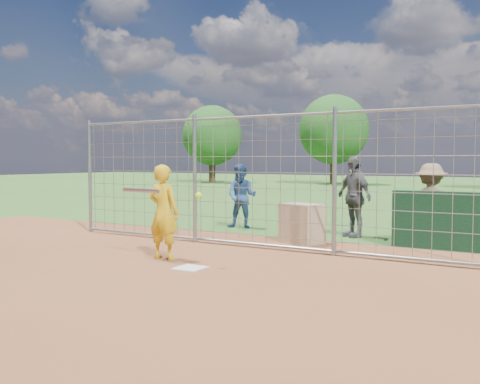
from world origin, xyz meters
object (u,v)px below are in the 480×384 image
Objects in this scene: bystander_c at (431,205)px; equipment_bin at (302,223)px; batter at (164,212)px; bystander_a at (242,196)px; bystander_b at (354,196)px.

bystander_c is 2.03× the size of equipment_bin.
batter is at bearing -96.60° from equipment_bin.
bystander_a is at bearing -10.93° from bystander_c.
bystander_c is at bearing -19.67° from bystander_a.
batter is 3.12m from equipment_bin.
batter is 0.91× the size of bystander_b.
batter is 4.63m from bystander_b.
bystander_a is at bearing -77.93° from batter.
bystander_b is at bearing -14.48° from bystander_a.
batter is at bearing 41.45° from bystander_c.
bystander_b is (1.87, 4.23, 0.08)m from batter.
bystander_b reaches higher than bystander_a.
batter reaches higher than bystander_a.
bystander_c is 2.54m from equipment_bin.
bystander_c is (3.57, 3.81, 0.01)m from batter.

